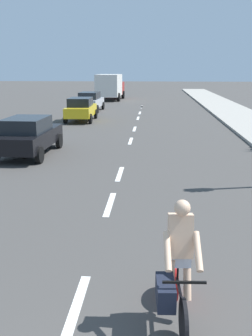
{
  "coord_description": "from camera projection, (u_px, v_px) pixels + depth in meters",
  "views": [
    {
      "loc": [
        1.12,
        -1.14,
        3.51
      ],
      "look_at": [
        0.46,
        7.82,
        1.1
      ],
      "focal_mm": 40.05,
      "sensor_mm": 36.0,
      "label": 1
    }
  ],
  "objects": [
    {
      "name": "lane_stripe_7",
      "position": [
        140.0,
        113.0,
        30.05
      ],
      "size": [
        0.16,
        1.8,
        0.01
      ],
      "primitive_type": "cube",
      "color": "white",
      "rests_on": "ground"
    },
    {
      "name": "delivery_truck",
      "position": [
        110.0,
        86.0,
        41.7
      ],
      "size": [
        2.88,
        6.34,
        2.8
      ],
      "rotation": [
        0.0,
        0.0,
        -0.04
      ],
      "color": "maroon",
      "rests_on": "ground"
    },
    {
      "name": "lane_stripe_1",
      "position": [
        76.0,
        308.0,
        5.64
      ],
      "size": [
        0.16,
        1.8,
        0.01
      ],
      "primitive_type": "cube",
      "color": "white",
      "rests_on": "ground"
    },
    {
      "name": "lane_stripe_5",
      "position": [
        135.0,
        129.0,
        22.18
      ],
      "size": [
        0.16,
        1.8,
        0.01
      ],
      "primitive_type": "cube",
      "color": "white",
      "rests_on": "ground"
    },
    {
      "name": "cyclist",
      "position": [
        177.0,
        269.0,
        5.16
      ],
      "size": [
        0.64,
        1.71,
        1.82
      ],
      "rotation": [
        0.0,
        0.0,
        3.2
      ],
      "color": "black",
      "rests_on": "ground"
    },
    {
      "name": "lane_stripe_3",
      "position": [
        120.0,
        174.0,
        12.8
      ],
      "size": [
        0.16,
        1.8,
        0.01
      ],
      "primitive_type": "cube",
      "color": "white",
      "rests_on": "ground"
    },
    {
      "name": "parked_car_black",
      "position": [
        28.0,
        135.0,
        15.4
      ],
      "size": [
        1.99,
        4.19,
        1.57
      ],
      "rotation": [
        0.0,
        0.0,
        -0.02
      ],
      "color": "black",
      "rests_on": "ground"
    },
    {
      "name": "lane_stripe_2",
      "position": [
        110.0,
        204.0,
        9.96
      ],
      "size": [
        0.16,
        1.8,
        0.01
      ],
      "primitive_type": "cube",
      "color": "white",
      "rests_on": "ground"
    },
    {
      "name": "lane_stripe_8",
      "position": [
        142.0,
        107.0,
        34.38
      ],
      "size": [
        0.16,
        1.8,
        0.01
      ],
      "primitive_type": "cube",
      "color": "white",
      "rests_on": "ground"
    },
    {
      "name": "ground_plane",
      "position": [
        134.0,
        131.0,
        21.36
      ],
      "size": [
        160.0,
        160.0,
        0.0
      ],
      "primitive_type": "plane",
      "color": "#423F3D"
    },
    {
      "name": "parked_car_yellow",
      "position": [
        81.0,
        109.0,
        25.29
      ],
      "size": [
        1.88,
        3.92,
        1.57
      ],
      "rotation": [
        0.0,
        0.0,
        0.02
      ],
      "color": "gold",
      "rests_on": "ground"
    },
    {
      "name": "lane_stripe_4",
      "position": [
        131.0,
        141.0,
        18.54
      ],
      "size": [
        0.16,
        1.8,
        0.01
      ],
      "primitive_type": "cube",
      "color": "white",
      "rests_on": "ground"
    },
    {
      "name": "lane_stripe_6",
      "position": [
        138.0,
        118.0,
        26.9
      ],
      "size": [
        0.16,
        1.8,
        0.01
      ],
      "primitive_type": "cube",
      "color": "white",
      "rests_on": "ground"
    },
    {
      "name": "parked_car_silver",
      "position": [
        90.0,
        101.0,
        31.08
      ],
      "size": [
        1.98,
        4.04,
        1.57
      ],
      "rotation": [
        0.0,
        0.0,
        -0.04
      ],
      "color": "#B7BABF",
      "rests_on": "ground"
    },
    {
      "name": "lane_stripe_9",
      "position": [
        142.0,
        107.0,
        34.87
      ],
      "size": [
        0.16,
        1.8,
        0.01
      ],
      "primitive_type": "cube",
      "color": "white",
      "rests_on": "ground"
    }
  ]
}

